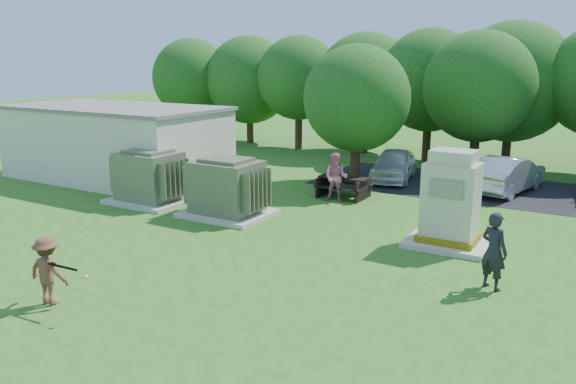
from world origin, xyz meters
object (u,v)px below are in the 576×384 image
Objects in this scene: transformer_left at (150,178)px; car_white at (393,164)px; person_by_generator at (494,251)px; car_silver_a at (507,174)px; generator_cabinet at (450,205)px; person_at_picnic at (336,177)px; picnic_table at (344,184)px; batter at (48,271)px; transformer_right at (227,189)px.

car_white is (6.67, 8.72, -0.25)m from transformer_left.
person_by_generator is 0.46× the size of car_white.
car_white is 0.92× the size of car_silver_a.
transformer_left is at bearing -176.53° from generator_cabinet.
car_white is (-6.47, 10.72, -0.25)m from person_by_generator.
person_by_generator is (13.13, -2.01, -0.00)m from transformer_left.
person_at_picnic is 5.01m from car_white.
picnic_table is at bearing 83.19° from person_at_picnic.
generator_cabinet is 1.47× the size of picnic_table.
transformer_left is 0.71× the size of car_white.
person_by_generator is at bearing 110.33° from car_silver_a.
picnic_table is 4.22m from car_white.
batter is (-1.47, -12.55, 0.27)m from picnic_table.
generator_cabinet is (7.66, 0.69, 0.29)m from transformer_right.
batter is 11.86m from person_at_picnic.
car_white is at bearing -32.19° from person_by_generator.
person_by_generator is 10.94m from car_silver_a.
person_at_picnic reaches higher than picnic_table.
transformer_right is at bearing -174.86° from generator_cabinet.
person_at_picnic is 0.46× the size of car_white.
batter is at bearing 79.86° from car_silver_a.
person_at_picnic reaches higher than car_silver_a.
picnic_table is 12.64m from batter.
transformer_left is 3.70m from transformer_right.
transformer_left is at bearing 49.55° from car_silver_a.
transformer_left is 1.89× the size of batter.
person_by_generator reaches higher than picnic_table.
person_by_generator is 0.42× the size of car_silver_a.
person_by_generator is at bearing -69.99° from car_white.
person_at_picnic is at bearing 55.32° from car_silver_a.
person_at_picnic is (2.45, 3.74, -0.01)m from transformer_right.
person_by_generator is at bearing -42.99° from picnic_table.
batter is (0.95, -8.02, -0.17)m from transformer_right.
picnic_table is 0.47× the size of car_white.
person_at_picnic is at bearing -12.76° from person_by_generator.
person_at_picnic reaches higher than car_white.
person_at_picnic is at bearing -87.26° from picnic_table.
car_silver_a is (0.24, 8.14, -0.51)m from generator_cabinet.
transformer_left reaches higher than car_silver_a.
transformer_left is 1.55× the size of person_by_generator.
person_at_picnic is 0.42× the size of car_silver_a.
transformer_left is 1.00× the size of transformer_right.
car_silver_a is (6.95, 16.84, -0.04)m from batter.
transformer_left is 1.04× the size of generator_cabinet.
picnic_table is at bearing -16.26° from person_by_generator.
transformer_left is 13.28m from person_by_generator.
generator_cabinet reaches higher than batter.
batter is (4.65, -8.02, -0.17)m from transformer_left.
transformer_right is 1.53× the size of picnic_table.
transformer_right is 1.04× the size of generator_cabinet.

